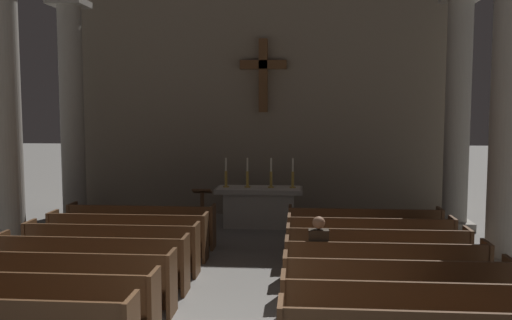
{
  "coord_description": "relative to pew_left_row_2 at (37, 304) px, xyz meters",
  "views": [
    {
      "loc": [
        1.02,
        -5.86,
        3.02
      ],
      "look_at": [
        0.0,
        7.07,
        1.81
      ],
      "focal_mm": 39.02,
      "sensor_mm": 36.0,
      "label": 1
    }
  ],
  "objects": [
    {
      "name": "pew_left_row_3",
      "position": [
        0.0,
        0.97,
        0.0
      ],
      "size": [
        3.18,
        0.5,
        0.95
      ],
      "color": "brown",
      "rests_on": "ground"
    },
    {
      "name": "pew_right_row_5",
      "position": [
        4.77,
        2.91,
        0.0
      ],
      "size": [
        3.18,
        0.5,
        0.95
      ],
      "color": "brown",
      "rests_on": "ground"
    },
    {
      "name": "column_right_second",
      "position": [
        7.28,
        4.0,
        2.33
      ],
      "size": [
        0.91,
        0.91,
        5.78
      ],
      "color": "#9E998E",
      "rests_on": "ground"
    },
    {
      "name": "lectern",
      "position": [
        1.13,
        5.97,
        0.07
      ],
      "size": [
        0.44,
        0.36,
        1.15
      ],
      "color": "brown",
      "rests_on": "ground"
    },
    {
      "name": "pew_left_row_5",
      "position": [
        0.0,
        2.91,
        0.0
      ],
      "size": [
        3.18,
        0.5,
        0.95
      ],
      "color": "brown",
      "rests_on": "ground"
    },
    {
      "name": "pew_right_row_4",
      "position": [
        4.77,
        1.94,
        0.0
      ],
      "size": [
        3.18,
        0.5,
        0.95
      ],
      "color": "brown",
      "rests_on": "ground"
    },
    {
      "name": "column_left_third",
      "position": [
        -2.51,
        7.28,
        2.33
      ],
      "size": [
        0.91,
        0.91,
        5.78
      ],
      "color": "#9E998E",
      "rests_on": "ground"
    },
    {
      "name": "column_right_third",
      "position": [
        7.28,
        7.28,
        2.33
      ],
      "size": [
        0.91,
        0.91,
        5.78
      ],
      "color": "#9E998E",
      "rests_on": "ground"
    },
    {
      "name": "pew_right_row_7",
      "position": [
        4.77,
        4.84,
        0.0
      ],
      "size": [
        3.18,
        0.5,
        0.95
      ],
      "color": "brown",
      "rests_on": "ground"
    },
    {
      "name": "candlestick_outer_left",
      "position": [
        1.53,
        7.17,
        0.78
      ],
      "size": [
        0.16,
        0.16,
        0.75
      ],
      "color": "#B79338",
      "rests_on": "altar"
    },
    {
      "name": "candlestick_inner_left",
      "position": [
        2.08,
        7.17,
        0.78
      ],
      "size": [
        0.16,
        0.16,
        0.75
      ],
      "color": "#B79338",
      "rests_on": "altar"
    },
    {
      "name": "pew_left_row_4",
      "position": [
        0.0,
        1.94,
        0.0
      ],
      "size": [
        3.18,
        0.5,
        0.95
      ],
      "color": "brown",
      "rests_on": "ground"
    },
    {
      "name": "candlestick_inner_right",
      "position": [
        2.68,
        7.17,
        0.78
      ],
      "size": [
        0.16,
        0.16,
        0.75
      ],
      "color": "#B79338",
      "rests_on": "altar"
    },
    {
      "name": "pew_left_row_7",
      "position": [
        0.0,
        4.84,
        0.0
      ],
      "size": [
        3.18,
        0.5,
        0.95
      ],
      "color": "brown",
      "rests_on": "ground"
    },
    {
      "name": "candlestick_outer_right",
      "position": [
        3.23,
        7.17,
        0.78
      ],
      "size": [
        0.16,
        0.16,
        0.75
      ],
      "color": "#B79338",
      "rests_on": "altar"
    },
    {
      "name": "pew_left_row_6",
      "position": [
        0.0,
        3.87,
        0.0
      ],
      "size": [
        3.18,
        0.5,
        0.95
      ],
      "color": "brown",
      "rests_on": "ground"
    },
    {
      "name": "altar",
      "position": [
        2.38,
        7.17,
        0.06
      ],
      "size": [
        2.2,
        0.9,
        1.01
      ],
      "color": "#A8A399",
      "rests_on": "ground"
    },
    {
      "name": "pew_right_row_2",
      "position": [
        4.77,
        0.0,
        0.0
      ],
      "size": [
        3.18,
        0.5,
        0.95
      ],
      "color": "brown",
      "rests_on": "ground"
    },
    {
      "name": "column_left_second",
      "position": [
        -2.51,
        4.0,
        2.33
      ],
      "size": [
        0.91,
        0.91,
        5.78
      ],
      "color": "#9E998E",
      "rests_on": "ground"
    },
    {
      "name": "pew_right_row_3",
      "position": [
        4.77,
        0.97,
        0.0
      ],
      "size": [
        3.18,
        0.5,
        0.95
      ],
      "color": "brown",
      "rests_on": "ground"
    },
    {
      "name": "pew_left_row_2",
      "position": [
        0.0,
        0.0,
        0.0
      ],
      "size": [
        3.18,
        0.5,
        0.95
      ],
      "color": "brown",
      "rests_on": "ground"
    },
    {
      "name": "pew_right_row_6",
      "position": [
        4.77,
        3.87,
        0.0
      ],
      "size": [
        3.18,
        0.5,
        0.95
      ],
      "color": "brown",
      "rests_on": "ground"
    },
    {
      "name": "apse_with_cross",
      "position": [
        2.38,
        8.93,
        3.08
      ],
      "size": [
        10.75,
        0.49,
        7.11
      ],
      "color": "gray",
      "rests_on": "ground"
    },
    {
      "name": "lone_worshipper",
      "position": [
        3.71,
        1.98,
        0.22
      ],
      "size": [
        0.32,
        0.43,
        1.32
      ],
      "color": "#26262B",
      "rests_on": "ground"
    }
  ]
}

